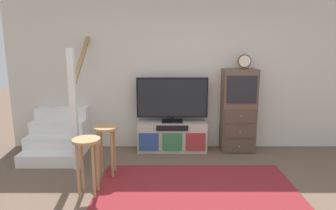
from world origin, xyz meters
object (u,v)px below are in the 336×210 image
(side_cabinet, at_px, (239,111))
(bar_stool_far, at_px, (106,139))
(media_console, at_px, (172,136))
(television, at_px, (172,99))
(desk_clock, at_px, (244,62))
(bar_stool_near, at_px, (87,154))

(side_cabinet, bearing_deg, bar_stool_far, -154.23)
(media_console, bearing_deg, side_cabinet, 0.50)
(media_console, bearing_deg, bar_stool_far, -133.37)
(television, height_order, desk_clock, desk_clock)
(side_cabinet, distance_m, bar_stool_near, 2.73)
(television, distance_m, bar_stool_near, 1.96)
(side_cabinet, bearing_deg, television, 179.32)
(media_console, distance_m, television, 0.67)
(television, bearing_deg, bar_stool_far, -132.70)
(media_console, bearing_deg, desk_clock, -0.23)
(television, height_order, bar_stool_near, television)
(desk_clock, bearing_deg, bar_stool_far, -155.13)
(television, distance_m, side_cabinet, 1.17)
(television, distance_m, desk_clock, 1.36)
(media_console, relative_size, television, 0.98)
(media_console, xyz_separation_m, bar_stool_near, (-1.07, -1.58, 0.28))
(television, xyz_separation_m, bar_stool_near, (-1.07, -1.60, -0.39))
(television, xyz_separation_m, side_cabinet, (1.15, -0.01, -0.21))
(desk_clock, distance_m, bar_stool_near, 2.95)
(side_cabinet, xyz_separation_m, bar_stool_far, (-2.10, -1.01, -0.18))
(media_console, distance_m, bar_stool_near, 1.93)
(desk_clock, bearing_deg, bar_stool_near, -145.28)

